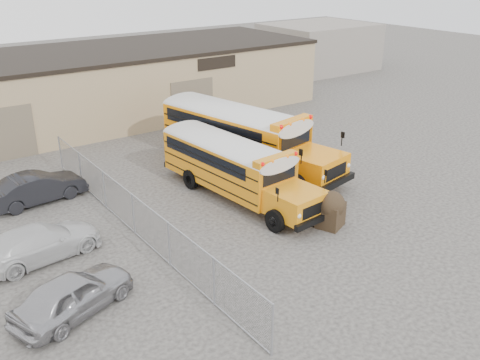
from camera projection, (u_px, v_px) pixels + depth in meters
ground at (293, 222)px, 23.03m from camera, size 120.00×120.00×0.00m
warehouse at (105, 83)px, 37.08m from camera, size 30.20×10.20×4.67m
chainlink_fence at (133, 214)px, 21.71m from camera, size 0.07×18.07×1.81m
distant_building_right at (319, 47)px, 53.03m from camera, size 10.00×8.00×4.40m
school_bus_left at (166, 134)px, 29.01m from camera, size 3.19×9.67×2.78m
school_bus_right at (161, 109)px, 32.76m from camera, size 4.90×11.53×3.28m
tarp_bundle at (331, 209)px, 22.32m from camera, size 1.35×1.29×1.60m
car_silver at (73, 294)px, 16.91m from camera, size 4.45×2.99×1.41m
car_white at (40, 243)px, 20.00m from camera, size 4.83×2.47×1.34m
car_dark at (38, 188)px, 24.61m from camera, size 4.44×1.93×1.42m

